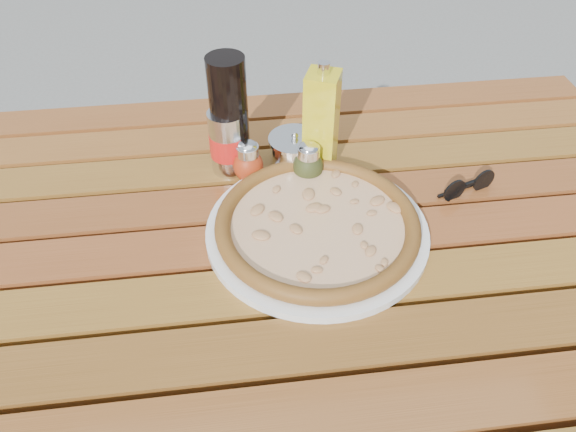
{
  "coord_description": "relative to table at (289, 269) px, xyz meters",
  "views": [
    {
      "loc": [
        -0.08,
        -0.64,
        1.39
      ],
      "look_at": [
        0.0,
        0.02,
        0.78
      ],
      "focal_mm": 35.0,
      "sensor_mm": 36.0,
      "label": 1
    }
  ],
  "objects": [
    {
      "name": "pizza",
      "position": [
        0.05,
        0.0,
        0.1
      ],
      "size": [
        0.41,
        0.41,
        0.03
      ],
      "rotation": [
        0.0,
        0.0,
        -0.3
      ],
      "color": "beige",
      "rests_on": "plate"
    },
    {
      "name": "soda_can",
      "position": [
        -0.09,
        0.2,
        0.13
      ],
      "size": [
        0.08,
        0.08,
        0.12
      ],
      "rotation": [
        0.0,
        0.0,
        -0.27
      ],
      "color": "silver",
      "rests_on": "table"
    },
    {
      "name": "olive_oil_cruet",
      "position": [
        0.08,
        0.18,
        0.17
      ],
      "size": [
        0.07,
        0.07,
        0.21
      ],
      "rotation": [
        0.0,
        0.0,
        -0.39
      ],
      "color": "gold",
      "rests_on": "table"
    },
    {
      "name": "oregano_shaker",
      "position": [
        0.05,
        0.14,
        0.11
      ],
      "size": [
        0.06,
        0.06,
        0.08
      ],
      "rotation": [
        0.0,
        0.0,
        -0.11
      ],
      "color": "#3C421A",
      "rests_on": "table"
    },
    {
      "name": "pepper_shaker",
      "position": [
        -0.05,
        0.16,
        0.11
      ],
      "size": [
        0.05,
        0.05,
        0.08
      ],
      "rotation": [
        0.0,
        0.0,
        -0.01
      ],
      "color": "#B23614",
      "rests_on": "table"
    },
    {
      "name": "dark_bottle",
      "position": [
        -0.08,
        0.2,
        0.19
      ],
      "size": [
        0.08,
        0.08,
        0.22
      ],
      "primitive_type": "cylinder",
      "rotation": [
        0.0,
        0.0,
        -0.24
      ],
      "color": "black",
      "rests_on": "table"
    },
    {
      "name": "sunglasses",
      "position": [
        0.32,
        0.07,
        0.09
      ],
      "size": [
        0.11,
        0.06,
        0.04
      ],
      "rotation": [
        0.0,
        0.0,
        0.33
      ],
      "color": "black",
      "rests_on": "table"
    },
    {
      "name": "plate",
      "position": [
        0.05,
        0.0,
        0.08
      ],
      "size": [
        0.46,
        0.46,
        0.01
      ],
      "primitive_type": "cylinder",
      "rotation": [
        0.0,
        0.0,
        -0.34
      ],
      "color": "white",
      "rests_on": "table"
    },
    {
      "name": "table",
      "position": [
        0.0,
        0.0,
        0.0
      ],
      "size": [
        1.4,
        0.9,
        0.75
      ],
      "color": "#321E0B",
      "rests_on": "ground"
    },
    {
      "name": "parmesan_tin",
      "position": [
        0.03,
        0.19,
        0.11
      ],
      "size": [
        0.13,
        0.13,
        0.07
      ],
      "rotation": [
        0.0,
        0.0,
        -0.43
      ],
      "color": "silver",
      "rests_on": "table"
    }
  ]
}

